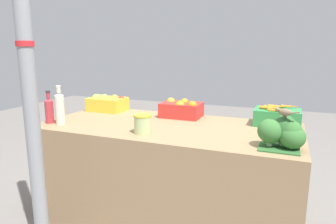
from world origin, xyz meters
name	(u,v)px	position (x,y,z in m)	size (l,w,h in m)	color
ground_plane	(168,217)	(0.00, 0.00, 0.00)	(10.00, 10.00, 0.00)	slate
market_table	(168,172)	(0.00, 0.00, 0.38)	(1.90, 0.88, 0.76)	#937551
support_pole	(27,66)	(-0.55, -0.74, 1.22)	(0.10, 0.10, 2.44)	gray
apple_crate	(107,103)	(-0.73, 0.30, 0.83)	(0.33, 0.24, 0.15)	gold
orange_crate	(181,109)	(0.00, 0.30, 0.82)	(0.33, 0.24, 0.15)	red
carrot_crate	(277,117)	(0.75, 0.30, 0.82)	(0.33, 0.24, 0.15)	#2D8442
broccoli_pile	(284,133)	(0.81, -0.26, 0.85)	(0.26, 0.20, 0.19)	#2D602D
juice_bottle_ruby	(49,110)	(-0.87, -0.27, 0.86)	(0.06, 0.06, 0.25)	#B2333D
juice_bottle_cloudy	(60,108)	(-0.77, -0.27, 0.88)	(0.07, 0.07, 0.29)	beige
pickle_jar	(143,124)	(-0.08, -0.27, 0.82)	(0.12, 0.12, 0.13)	#B2C684
sparrow_bird	(284,112)	(0.80, -0.28, 0.97)	(0.13, 0.05, 0.05)	#4C3D2D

